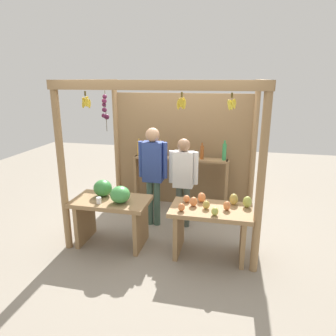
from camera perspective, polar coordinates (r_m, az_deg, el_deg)
ground_plane at (r=5.34m, az=0.48°, el=-10.54°), size 12.00×12.00×0.00m
market_stall at (r=5.29m, az=1.50°, el=5.36°), size 2.76×2.12×2.39m
fruit_counter_left at (r=4.64m, az=-10.35°, el=-6.98°), size 1.11×0.64×0.96m
fruit_counter_right at (r=4.35m, az=7.96°, el=-9.44°), size 1.11×0.64×0.87m
bottle_shelf_unit at (r=5.74m, az=2.36°, el=-0.33°), size 1.76×0.22×1.35m
vendor_man at (r=5.03m, az=-2.79°, el=-0.00°), size 0.48×0.22×1.66m
vendor_woman at (r=5.00m, az=2.83°, el=-1.43°), size 0.48×0.20×1.50m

